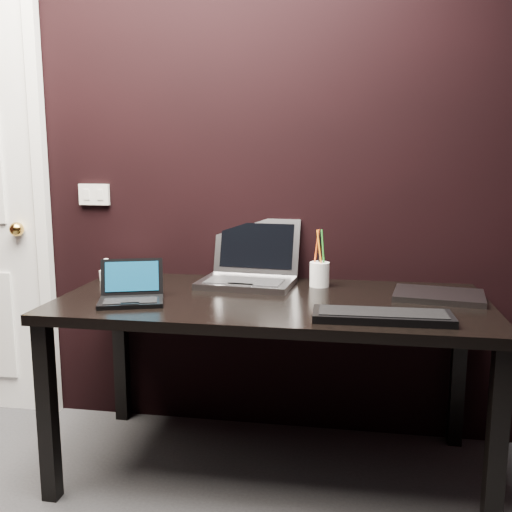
% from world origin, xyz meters
% --- Properties ---
extents(wall_back, '(4.00, 0.00, 4.00)m').
position_xyz_m(wall_back, '(0.00, 1.80, 1.30)').
color(wall_back, black).
rests_on(wall_back, ground).
extents(wall_switch, '(0.15, 0.02, 0.10)m').
position_xyz_m(wall_switch, '(-0.62, 1.79, 1.12)').
color(wall_switch, silver).
rests_on(wall_switch, wall_back).
extents(desk, '(1.70, 0.80, 0.74)m').
position_xyz_m(desk, '(0.30, 1.40, 0.66)').
color(desk, black).
rests_on(desk, ground).
extents(netbook, '(0.30, 0.28, 0.16)m').
position_xyz_m(netbook, '(-0.23, 1.24, 0.77)').
color(netbook, black).
rests_on(netbook, desk).
extents(silver_laptop, '(0.43, 0.39, 0.28)m').
position_xyz_m(silver_laptop, '(0.17, 1.65, 0.79)').
color(silver_laptop, '#9C9BA1').
rests_on(silver_laptop, desk).
extents(ext_keyboard, '(0.48, 0.18, 0.03)m').
position_xyz_m(ext_keyboard, '(0.72, 1.15, 0.75)').
color(ext_keyboard, black).
rests_on(ext_keyboard, desk).
extents(closed_laptop, '(0.38, 0.30, 0.02)m').
position_xyz_m(closed_laptop, '(0.96, 1.50, 0.75)').
color(closed_laptop, gray).
rests_on(closed_laptop, desk).
extents(desk_phone, '(0.21, 0.16, 0.10)m').
position_xyz_m(desk_phone, '(-0.43, 1.65, 0.78)').
color(desk_phone, white).
rests_on(desk_phone, desk).
extents(mobile_phone, '(0.06, 0.06, 0.09)m').
position_xyz_m(mobile_phone, '(-0.33, 1.48, 0.77)').
color(mobile_phone, black).
rests_on(mobile_phone, desk).
extents(pen_cup, '(0.11, 0.11, 0.25)m').
position_xyz_m(pen_cup, '(0.48, 1.64, 0.80)').
color(pen_cup, white).
rests_on(pen_cup, desk).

